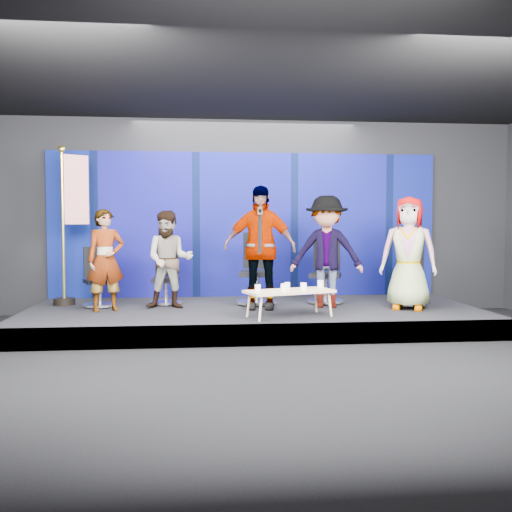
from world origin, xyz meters
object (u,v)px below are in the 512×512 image
Objects in this scene: coffee_table at (289,292)px; mug_a at (258,288)px; chair_a at (99,287)px; mug_d at (304,286)px; panelist_d at (326,252)px; panelist_c at (259,247)px; chair_b at (166,285)px; mug_c at (287,286)px; mug_b at (284,287)px; panelist_e at (408,253)px; chair_c at (257,281)px; chair_e at (409,283)px; flag_stand at (71,221)px; panelist_b at (169,260)px; mug_e at (321,284)px; chair_d at (326,282)px; panelist_a at (106,260)px.

mug_a reaches higher than coffee_table.
mug_d is at bearing -45.82° from chair_a.
mug_a is at bearing -122.31° from panelist_d.
chair_b is at bearing 165.84° from panelist_c.
mug_c is at bearing -34.56° from chair_b.
mug_d is (2.00, -1.53, 0.12)m from chair_b.
mug_b is 0.97× the size of mug_d.
mug_a is (-0.46, -0.12, 0.08)m from coffee_table.
panelist_e is (2.27, -0.28, -0.08)m from panelist_c.
chair_c is at bearing 84.63° from mug_a.
panelist_d is at bearing -149.45° from chair_e.
panelist_e is 17.54× the size of mug_c.
panelist_c reaches higher than mug_a.
chair_e is (3.93, -0.49, 0.04)m from chair_b.
chair_b is 1.86m from flag_stand.
panelist_b reaches higher than mug_a.
panelist_d is at bearing -10.38° from chair_b.
panelist_d is at bearing 69.80° from mug_e.
mug_c is at bearing -65.57° from chair_c.
coffee_table is at bearing 48.16° from mug_b.
chair_d is at bearing 35.59° from panelist_c.
panelist_e is at bearing -25.88° from panelist_a.
panelist_b is at bearing -77.16° from chair_b.
mug_e is at bearing -130.16° from chair_e.
mug_e is (0.97, 0.38, 0.01)m from mug_a.
panelist_b reaches higher than mug_c.
coffee_table is at bearing -139.32° from panelist_e.
mug_a is 0.89× the size of mug_e.
mug_a is 1.04m from mug_e.
panelist_a is 3.40m from panelist_d.
mug_a is at bearing -113.15° from chair_d.
panelist_e reaches higher than coffee_table.
mug_d is at bearing -33.00° from mug_c.
panelist_a is at bearing 163.08° from mug_d.
chair_b reaches higher than mug_a.
flag_stand is (-3.00, 0.81, 0.41)m from panelist_c.
chair_e is 0.80× the size of coffee_table.
chair_c is (1.48, -0.16, 0.08)m from chair_b.
chair_c is at bearing -37.95° from flag_stand.
panelist_c is 19.23× the size of mug_c.
chair_d is at bearing 168.10° from panelist_e.
panelist_e is 16.95× the size of mug_b.
chair_b is at bearing 142.20° from mug_c.
chair_a reaches higher than mug_c.
panelist_a reaches higher than mug_b.
chair_a is 4.88m from panelist_e.
coffee_table is (-0.83, -1.37, -0.01)m from chair_d.
panelist_b is at bearing -153.90° from chair_d.
panelist_e is 15.93× the size of mug_e.
panelist_c is at bearing -22.52° from panelist_a.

